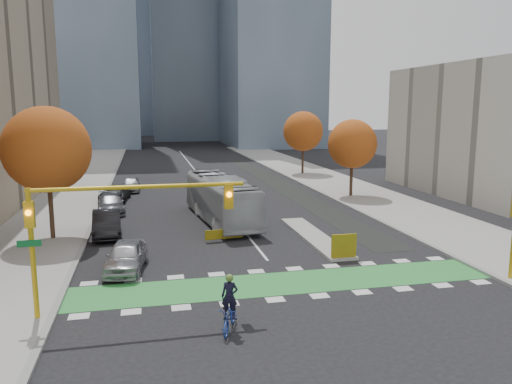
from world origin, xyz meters
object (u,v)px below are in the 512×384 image
parked_car_d (115,193)px  tree_west (47,150)px  tree_east_far (303,131)px  traffic_signal_west (102,216)px  tree_east_near (352,144)px  parked_car_e (131,184)px  parked_car_b (107,223)px  bus (221,198)px  parked_car_c (111,204)px  cyclist (230,312)px  hazard_board (344,246)px  parked_car_a (126,256)px

parked_car_d → tree_west: bearing=-96.8°
tree_east_far → traffic_signal_west: 43.61m
tree_east_near → parked_car_e: (-19.70, 7.70, -4.16)m
tree_east_near → tree_east_far: 16.01m
tree_east_near → parked_car_b: size_ratio=1.44×
bus → parked_car_c: 9.27m
tree_east_near → bus: 15.11m
parked_car_d → parked_car_c: bearing=-83.5°
parked_car_b → parked_car_c: 7.36m
cyclist → parked_car_b: 16.20m
hazard_board → tree_east_far: (8.50, 33.80, 4.44)m
tree_east_near → tree_west: bearing=-157.4°
cyclist → parked_car_d: cyclist is taller
bus → tree_east_near: bearing=21.5°
parked_car_a → parked_car_b: parked_car_b is taller
traffic_signal_west → parked_car_d: bearing=92.4°
traffic_signal_west → cyclist: size_ratio=3.91×
tree_west → parked_car_b: size_ratio=1.68×
parked_car_e → tree_east_far: bearing=24.1°
bus → parked_car_c: bus is taller
tree_east_near → bus: size_ratio=0.60×
tree_east_far → parked_car_d: 25.69m
tree_east_near → parked_car_a: (-19.35, -17.00, -4.11)m
cyclist → tree_east_far: bearing=89.8°
bus → hazard_board: bearing=-71.7°
traffic_signal_west → parked_car_a: traffic_signal_west is taller
traffic_signal_west → tree_east_near: bearing=48.5°
tree_east_near → parked_car_b: tree_east_near is taller
bus → parked_car_a: size_ratio=2.66×
hazard_board → tree_east_near: 19.93m
parked_car_b → parked_car_e: bearing=82.8°
parked_car_a → bus: bearing=65.7°
tree_east_near → parked_car_a: size_ratio=1.60×
tree_west → bus: bearing=15.6°
parked_car_e → tree_east_near: bearing=-19.5°
parked_car_a → parked_car_c: bearing=104.3°
tree_east_far → cyclist: tree_east_far is taller
cyclist → parked_car_a: cyclist is taller
cyclist → parked_car_a: size_ratio=0.49×
cyclist → parked_car_b: cyclist is taller
bus → cyclist: bearing=-104.1°
bus → parked_car_b: size_ratio=2.40×
tree_west → parked_car_d: size_ratio=1.72×
traffic_signal_west → parked_car_a: (0.58, 5.51, -3.28)m
parked_car_a → tree_east_near: bearing=49.2°
tree_west → cyclist: tree_west is taller
hazard_board → parked_car_e: 28.06m
parked_car_a → cyclist: bearing=-55.6°
tree_west → parked_car_e: tree_west is taller
parked_car_c → bus: bearing=-36.4°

